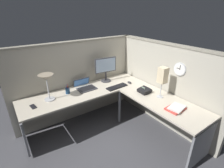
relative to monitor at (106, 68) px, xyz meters
The scene contains 15 objects.
ground_plane 1.22m from the monitor, 104.13° to the right, with size 6.80×6.80×0.00m, color #47474C.
cubicle_wall_back 0.62m from the monitor, 156.18° to the left, with size 2.57×0.12×1.58m.
cubicle_wall_right 1.17m from the monitor, 51.85° to the right, with size 0.12×2.37×1.58m.
desk 0.85m from the monitor, 114.08° to the right, with size 2.35×2.15×0.73m.
monitor is the anchor object (origin of this frame).
laptop 0.57m from the monitor, behind, with size 0.34×0.38×0.22m.
keyboard 0.47m from the monitor, 88.75° to the right, with size 0.43×0.14×0.02m, color black.
computer_mouse 0.57m from the monitor, 47.47° to the right, with size 0.06×0.10×0.03m, color #232326.
desk_lamp_dome 1.20m from the monitor, behind, with size 0.24×0.24×0.44m.
pen_cup 0.90m from the monitor, behind, with size 0.08×0.08×0.18m.
cell_phone 1.51m from the monitor, behind, with size 0.07×0.14×0.01m, color black.
office_phone 0.92m from the monitor, 71.39° to the right, with size 0.20×0.21×0.11m.
book_stack 1.55m from the monitor, 79.73° to the right, with size 0.31×0.24×0.04m.
desk_lamp_paper 1.18m from the monitor, 70.80° to the right, with size 0.13×0.13×0.53m.
wall_clock 1.40m from the monitor, 61.78° to the right, with size 0.04×0.22×0.22m.
Camera 1 is at (-1.58, -2.07, 2.11)m, focal length 26.82 mm.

